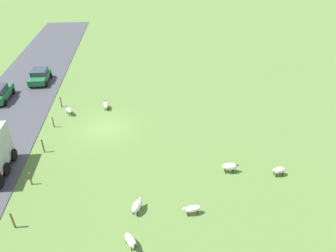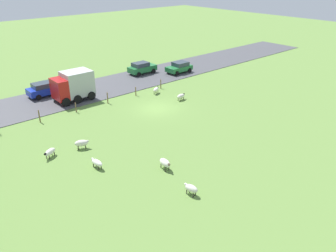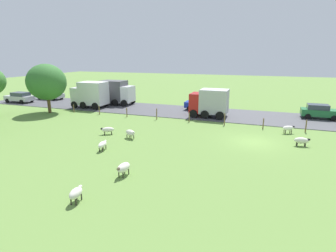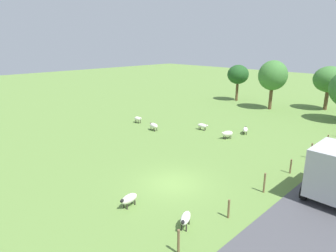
# 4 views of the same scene
# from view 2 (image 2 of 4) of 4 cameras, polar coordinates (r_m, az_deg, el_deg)

# --- Properties ---
(ground_plane) EXTENTS (160.00, 160.00, 0.00)m
(ground_plane) POSITION_cam_2_polar(r_m,az_deg,el_deg) (36.63, -1.87, 3.00)
(ground_plane) COLOR olive
(road_strip) EXTENTS (8.00, 80.00, 0.06)m
(road_strip) POSITION_cam_2_polar(r_m,az_deg,el_deg) (44.39, -10.15, 6.71)
(road_strip) COLOR #47474C
(road_strip) RESTS_ON ground_plane
(sheep_0) EXTENTS (1.14, 0.63, 0.76)m
(sheep_0) POSITION_cam_2_polar(r_m,az_deg,el_deg) (22.90, 3.95, -10.55)
(sheep_0) COLOR silver
(sheep_0) RESTS_ON ground_plane
(sheep_1) EXTENTS (0.91, 1.22, 0.77)m
(sheep_1) POSITION_cam_2_polar(r_m,az_deg,el_deg) (40.94, -2.05, 6.25)
(sheep_1) COLOR white
(sheep_1) RESTS_ON ground_plane
(sheep_2) EXTENTS (1.30, 0.59, 0.71)m
(sheep_2) POSITION_cam_2_polar(r_m,az_deg,el_deg) (26.21, -12.03, -6.12)
(sheep_2) COLOR white
(sheep_2) RESTS_ON ground_plane
(sheep_3) EXTENTS (0.98, 1.27, 0.70)m
(sheep_3) POSITION_cam_2_polar(r_m,az_deg,el_deg) (28.71, -19.51, -4.21)
(sheep_3) COLOR silver
(sheep_3) RESTS_ON ground_plane
(sheep_4) EXTENTS (0.99, 1.25, 0.80)m
(sheep_4) POSITION_cam_2_polar(r_m,az_deg,el_deg) (29.20, -14.53, -2.85)
(sheep_4) COLOR silver
(sheep_4) RESTS_ON ground_plane
(sheep_5) EXTENTS (1.26, 0.66, 0.83)m
(sheep_5) POSITION_cam_2_polar(r_m,az_deg,el_deg) (25.48, -0.51, -6.31)
(sheep_5) COLOR silver
(sheep_5) RESTS_ON ground_plane
(sheep_6) EXTENTS (0.63, 1.27, 0.74)m
(sheep_6) POSITION_cam_2_polar(r_m,az_deg,el_deg) (38.89, 2.22, 5.12)
(sheep_6) COLOR silver
(sheep_6) RESTS_ON ground_plane
(fence_post_0) EXTENTS (0.12, 0.12, 1.22)m
(fence_post_0) POSITION_cam_2_polar(r_m,az_deg,el_deg) (42.67, -1.24, 7.17)
(fence_post_0) COLOR brown
(fence_post_0) RESTS_ON ground_plane
(fence_post_1) EXTENTS (0.12, 0.12, 1.08)m
(fence_post_1) POSITION_cam_2_polar(r_m,az_deg,el_deg) (40.44, -5.52, 5.91)
(fence_post_1) COLOR brown
(fence_post_1) RESTS_ON ground_plane
(fence_post_2) EXTENTS (0.12, 0.12, 1.30)m
(fence_post_2) POSITION_cam_2_polar(r_m,az_deg,el_deg) (38.42, -10.27, 4.72)
(fence_post_2) COLOR brown
(fence_post_2) RESTS_ON ground_plane
(fence_post_3) EXTENTS (0.12, 0.12, 1.07)m
(fence_post_3) POSITION_cam_2_polar(r_m,az_deg,el_deg) (36.78, -15.44, 3.06)
(fence_post_3) COLOR brown
(fence_post_3) RESTS_ON ground_plane
(fence_post_4) EXTENTS (0.12, 0.12, 1.30)m
(fence_post_4) POSITION_cam_2_polar(r_m,az_deg,el_deg) (35.42, -21.08, 1.56)
(fence_post_4) COLOR brown
(fence_post_4) RESTS_ON ground_plane
(truck_2) EXTENTS (2.80, 4.38, 3.31)m
(truck_2) POSITION_cam_2_polar(r_m,az_deg,el_deg) (39.87, -15.84, 6.71)
(truck_2) COLOR #B21919
(truck_2) RESTS_ON road_strip
(car_0) EXTENTS (2.12, 3.84, 1.53)m
(car_0) POSITION_cam_2_polar(r_m,az_deg,el_deg) (49.40, 1.95, 10.00)
(car_0) COLOR #237238
(car_0) RESTS_ON road_strip
(car_3) EXTENTS (2.07, 4.42, 1.64)m
(car_3) POSITION_cam_2_polar(r_m,az_deg,el_deg) (42.61, -20.09, 6.01)
(car_3) COLOR #1933B2
(car_3) RESTS_ON road_strip
(car_4) EXTENTS (2.03, 4.10, 1.65)m
(car_4) POSITION_cam_2_polar(r_m,az_deg,el_deg) (49.00, -4.47, 9.88)
(car_4) COLOR #237238
(car_4) RESTS_ON road_strip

